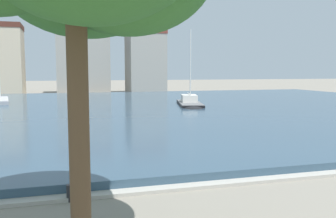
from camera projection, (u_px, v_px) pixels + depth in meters
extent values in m
cube|color=#334C60|center=(100.00, 109.00, 35.91)|extent=(77.92, 49.22, 0.40)
cube|color=#ADA89E|center=(180.00, 188.00, 12.17)|extent=(77.92, 0.50, 0.12)
cube|color=black|center=(190.00, 106.00, 37.94)|extent=(3.75, 7.37, 0.62)
ellipsoid|color=black|center=(193.00, 109.00, 34.61)|extent=(2.47, 2.86, 0.58)
cube|color=slate|center=(190.00, 102.00, 37.90)|extent=(3.67, 7.22, 0.06)
cube|color=silver|center=(189.00, 98.00, 38.39)|extent=(2.05, 2.75, 0.72)
cylinder|color=silver|center=(190.00, 67.00, 37.01)|extent=(0.12, 0.12, 7.31)
cylinder|color=silver|center=(189.00, 93.00, 38.52)|extent=(0.66, 2.42, 0.08)
cube|color=#939399|center=(0.00, 102.00, 41.18)|extent=(2.64, 7.96, 0.74)
ellipsoid|color=#939399|center=(1.00, 100.00, 44.57)|extent=(1.82, 2.90, 0.71)
cube|color=#B1B1B5|center=(0.00, 99.00, 41.14)|extent=(2.59, 7.80, 0.06)
cylinder|color=silver|center=(0.00, 91.00, 40.34)|extent=(0.43, 2.72, 0.08)
cylinder|color=brown|center=(79.00, 144.00, 7.35)|extent=(0.41, 0.41, 4.85)
cylinder|color=#232326|center=(70.00, 193.00, 11.05)|extent=(0.24, 0.24, 0.50)
cube|color=#C6B293|center=(4.00, 62.00, 58.73)|extent=(5.72, 6.93, 10.34)
cube|color=#51281E|center=(2.00, 27.00, 58.16)|extent=(5.83, 7.06, 0.80)
cube|color=gray|center=(83.00, 64.00, 63.79)|extent=(8.71, 6.13, 10.15)
cube|color=brown|center=(82.00, 31.00, 63.23)|extent=(8.89, 6.25, 0.80)
cube|color=gray|center=(145.00, 64.00, 64.41)|extent=(6.14, 6.27, 10.00)
cube|color=brown|center=(145.00, 32.00, 63.86)|extent=(6.26, 6.39, 0.80)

